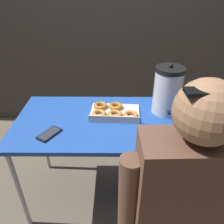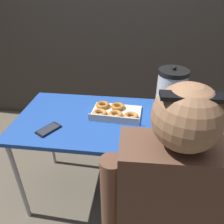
# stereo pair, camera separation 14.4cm
# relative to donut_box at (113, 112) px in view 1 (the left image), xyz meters

# --- Properties ---
(ground_plane) EXTENTS (12.00, 12.00, 0.00)m
(ground_plane) POSITION_rel_donut_box_xyz_m (-0.02, -0.07, -0.77)
(ground_plane) COLOR brown
(back_wall) EXTENTS (6.00, 0.11, 2.66)m
(back_wall) POSITION_rel_donut_box_xyz_m (-0.02, 1.14, 0.57)
(back_wall) COLOR #38332D
(back_wall) RESTS_ON ground
(folding_table) EXTENTS (1.29, 0.66, 0.75)m
(folding_table) POSITION_rel_donut_box_xyz_m (-0.02, -0.07, -0.07)
(folding_table) COLOR #1E479E
(folding_table) RESTS_ON ground
(donut_box) EXTENTS (0.35, 0.26, 0.05)m
(donut_box) POSITION_rel_donut_box_xyz_m (0.00, 0.00, 0.00)
(donut_box) COLOR beige
(donut_box) RESTS_ON folding_table
(coffee_urn) EXTENTS (0.19, 0.22, 0.35)m
(coffee_urn) POSITION_rel_donut_box_xyz_m (0.37, 0.05, 0.15)
(coffee_urn) COLOR silver
(coffee_urn) RESTS_ON folding_table
(cell_phone) EXTENTS (0.15, 0.17, 0.01)m
(cell_phone) POSITION_rel_donut_box_xyz_m (-0.39, -0.23, -0.01)
(cell_phone) COLOR black
(cell_phone) RESTS_ON folding_table
(person_seated) EXTENTS (0.57, 0.24, 1.30)m
(person_seated) POSITION_rel_donut_box_xyz_m (0.30, -0.69, -0.14)
(person_seated) COLOR #33332D
(person_seated) RESTS_ON ground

